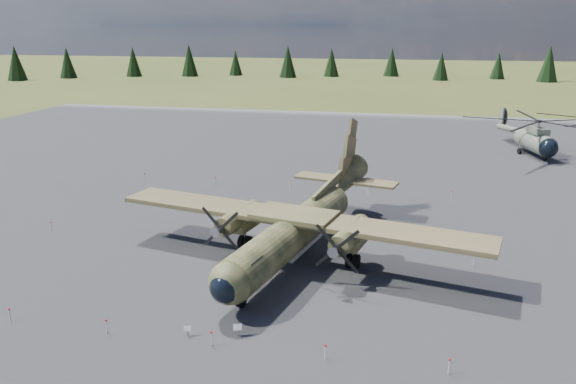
# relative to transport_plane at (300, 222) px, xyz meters

# --- Properties ---
(ground) EXTENTS (500.00, 500.00, 0.00)m
(ground) POSITION_rel_transport_plane_xyz_m (-4.22, 0.65, -2.59)
(ground) COLOR brown
(ground) RESTS_ON ground
(apron) EXTENTS (120.00, 120.00, 0.04)m
(apron) POSITION_rel_transport_plane_xyz_m (-4.22, 10.65, -2.59)
(apron) COLOR slate
(apron) RESTS_ON ground
(transport_plane) EXTENTS (27.28, 24.48, 9.02)m
(transport_plane) POSITION_rel_transport_plane_xyz_m (0.00, 0.00, 0.00)
(transport_plane) COLOR #333C20
(transport_plane) RESTS_ON ground
(helicopter_near) EXTENTS (22.51, 23.54, 4.70)m
(helicopter_near) POSITION_rel_transport_plane_xyz_m (23.32, 38.25, 0.74)
(helicopter_near) COLOR slate
(helicopter_near) RESTS_ON ground
(info_placard_left) EXTENTS (0.42, 0.26, 0.61)m
(info_placard_left) POSITION_rel_transport_plane_xyz_m (-3.82, -12.21, -2.18)
(info_placard_left) COLOR gray
(info_placard_left) RESTS_ON ground
(info_placard_right) EXTENTS (0.51, 0.34, 0.74)m
(info_placard_right) POSITION_rel_transport_plane_xyz_m (-1.17, -11.67, -2.10)
(info_placard_right) COLOR gray
(info_placard_right) RESTS_ON ground
(barrier_fence) EXTENTS (33.12, 29.62, 0.85)m
(barrier_fence) POSITION_rel_transport_plane_xyz_m (-4.69, 0.58, -2.08)
(barrier_fence) COLOR white
(barrier_fence) RESTS_ON ground
(treeline) EXTENTS (316.80, 314.16, 10.97)m
(treeline) POSITION_rel_transport_plane_xyz_m (1.72, 4.90, 2.21)
(treeline) COLOR black
(treeline) RESTS_ON ground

